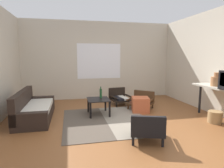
# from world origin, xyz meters

# --- Properties ---
(ground_plane) EXTENTS (7.80, 7.80, 0.00)m
(ground_plane) POSITION_xyz_m (0.00, 0.00, 0.00)
(ground_plane) COLOR brown
(far_wall_with_window) EXTENTS (5.60, 0.13, 2.70)m
(far_wall_with_window) POSITION_xyz_m (0.00, 3.06, 1.35)
(far_wall_with_window) COLOR beige
(far_wall_with_window) RESTS_ON ground
(side_wall_right) EXTENTS (0.12, 6.60, 2.70)m
(side_wall_right) POSITION_xyz_m (2.66, 0.30, 1.35)
(side_wall_right) COLOR beige
(side_wall_right) RESTS_ON ground
(area_rug) EXTENTS (1.94, 2.21, 0.01)m
(area_rug) POSITION_xyz_m (-0.24, 0.48, 0.01)
(area_rug) COLOR #4C4238
(area_rug) RESTS_ON ground
(couch) EXTENTS (0.73, 1.81, 0.68)m
(couch) POSITION_xyz_m (-1.91, 1.04, 0.22)
(couch) COLOR black
(couch) RESTS_ON ground
(coffee_table) EXTENTS (0.55, 0.64, 0.41)m
(coffee_table) POSITION_xyz_m (-0.34, 1.00, 0.34)
(coffee_table) COLOR black
(coffee_table) RESTS_ON ground
(armchair_by_window) EXTENTS (0.65, 0.67, 0.50)m
(armchair_by_window) POSITION_xyz_m (0.47, 1.97, 0.22)
(armchair_by_window) COLOR black
(armchair_by_window) RESTS_ON ground
(armchair_striped_foreground) EXTENTS (0.74, 0.76, 0.52)m
(armchair_striped_foreground) POSITION_xyz_m (0.26, -0.74, 0.25)
(armchair_striped_foreground) COLOR black
(armchair_striped_foreground) RESTS_ON ground
(armchair_corner) EXTENTS (0.86, 0.86, 0.48)m
(armchair_corner) POSITION_xyz_m (0.97, 1.35, 0.22)
(armchair_corner) COLOR #472D19
(armchair_corner) RESTS_ON ground
(ottoman_orange) EXTENTS (0.54, 0.54, 0.40)m
(ottoman_orange) POSITION_xyz_m (0.81, 1.03, 0.20)
(ottoman_orange) COLOR #BC5633
(ottoman_orange) RESTS_ON ground
(clay_vase) EXTENTS (0.24, 0.24, 0.32)m
(clay_vase) POSITION_xyz_m (2.32, 0.07, 0.92)
(clay_vase) COLOR #A87047
(clay_vase) RESTS_ON console_shelf
(glass_bottle) EXTENTS (0.06, 0.06, 0.30)m
(glass_bottle) POSITION_xyz_m (-0.25, 1.12, 0.54)
(glass_bottle) COLOR #194723
(glass_bottle) RESTS_ON coffee_table
(wicker_basket) EXTENTS (0.30, 0.30, 0.27)m
(wicker_basket) POSITION_xyz_m (2.15, -0.17, 0.13)
(wicker_basket) COLOR #9E7A4C
(wicker_basket) RESTS_ON ground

